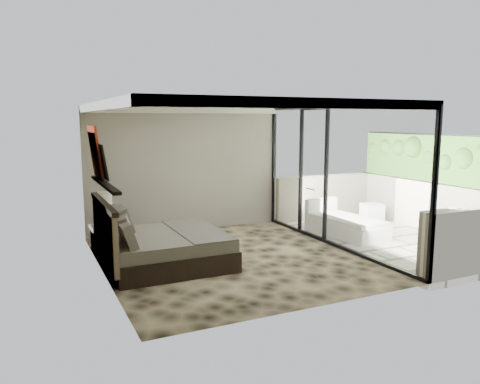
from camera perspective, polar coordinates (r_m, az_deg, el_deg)
name	(u,v)px	position (r m, az deg, el deg)	size (l,w,h in m)	color
floor	(232,259)	(8.62, -1.03, -8.19)	(5.00, 5.00, 0.00)	black
ceiling	(231,104)	(8.25, -1.08, 10.69)	(4.50, 5.00, 0.02)	silver
back_wall	(186,170)	(10.63, -6.54, 2.71)	(4.50, 0.02, 2.80)	gray
left_wall	(102,191)	(7.69, -16.47, 0.07)	(0.02, 5.00, 2.80)	gray
glass_wall	(335,177)	(9.46, 11.50, 1.83)	(0.08, 5.00, 2.80)	white
terrace_slab	(390,240)	(10.67, 17.78, -5.60)	(3.00, 5.00, 0.12)	#BAB39F
parapet_far	(437,207)	(11.50, 22.87, -1.75)	(0.30, 5.00, 1.10)	beige
foliage_hedge	(440,159)	(11.36, 23.20, 3.71)	(0.36, 4.60, 1.10)	#3C7223
picture_ledge	(105,184)	(7.79, -16.18, 0.93)	(0.12, 2.20, 0.05)	black
bed	(160,247)	(8.29, -9.72, -6.57)	(2.08, 2.02, 1.15)	black
nightstand	(106,238)	(9.36, -16.06, -5.47)	(0.54, 0.54, 0.54)	black
table_lamp	(103,205)	(9.24, -16.37, -1.50)	(0.35, 0.35, 0.63)	black
abstract_canvas	(95,151)	(8.52, -17.26, 4.75)	(0.04, 0.90, 0.90)	#A34F0D
framed_print	(103,162)	(8.10, -16.39, 3.53)	(0.03, 0.50, 0.60)	black
ottoman	(372,213)	(12.08, 15.78, -2.45)	(0.46, 0.46, 0.46)	white
lounger	(345,225)	(10.61, 12.64, -3.92)	(1.10, 1.89, 0.70)	silver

